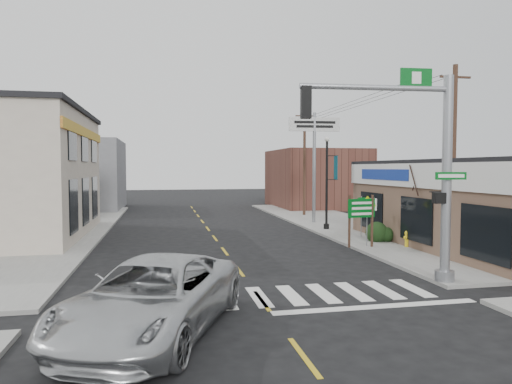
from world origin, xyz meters
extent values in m
plane|color=black|center=(0.00, 0.00, 0.00)|extent=(140.00, 140.00, 0.00)
cube|color=gray|center=(9.00, 13.00, 0.07)|extent=(6.00, 38.00, 0.13)
cube|color=gray|center=(-9.00, 13.00, 0.07)|extent=(6.00, 38.00, 0.13)
cube|color=gold|center=(0.00, 8.00, 0.01)|extent=(0.12, 56.00, 0.01)
cube|color=silver|center=(0.00, 0.40, 0.01)|extent=(11.00, 2.20, 0.01)
cube|color=brown|center=(12.00, 30.00, 2.80)|extent=(8.00, 10.00, 5.60)
cube|color=slate|center=(-11.00, 32.00, 3.20)|extent=(9.00, 10.00, 6.40)
imported|color=#B9BBBE|center=(-3.01, -2.05, 0.86)|extent=(5.04, 6.80, 1.72)
cylinder|color=gray|center=(6.29, 0.59, 3.47)|extent=(0.31, 0.31, 6.68)
cylinder|color=gray|center=(3.84, 0.59, 6.37)|extent=(4.90, 0.18, 0.18)
cube|color=black|center=(1.59, 0.59, 5.87)|extent=(0.31, 0.25, 1.00)
cube|color=#045216|center=(6.29, 0.37, 3.58)|extent=(1.06, 0.04, 0.25)
cube|color=#045216|center=(5.18, 0.59, 6.70)|extent=(1.06, 0.05, 0.61)
cube|color=black|center=(6.04, 0.54, 2.86)|extent=(0.36, 0.29, 0.36)
cube|color=#482F21|center=(5.73, 7.10, 1.35)|extent=(0.09, 0.09, 2.45)
cube|color=#482F21|center=(6.87, 7.10, 1.35)|extent=(0.09, 0.09, 2.45)
cube|color=#084A0E|center=(6.30, 7.04, 1.97)|extent=(1.40, 0.05, 0.87)
cylinder|color=yellow|center=(8.50, 6.76, 0.44)|extent=(0.22, 0.22, 0.61)
sphere|color=yellow|center=(8.50, 6.76, 0.78)|extent=(0.24, 0.24, 0.24)
cylinder|color=gray|center=(6.74, 7.38, 1.22)|extent=(0.05, 0.05, 2.18)
cube|color=#CAD50A|center=(6.74, 7.35, 2.05)|extent=(0.92, 0.03, 0.92)
cylinder|color=black|center=(6.99, 13.52, 2.82)|extent=(0.15, 0.15, 5.39)
sphere|color=silver|center=(6.99, 13.52, 5.57)|extent=(0.29, 0.29, 0.29)
cube|color=#094454|center=(7.56, 13.52, 3.86)|extent=(0.02, 0.57, 1.45)
cylinder|color=gray|center=(7.37, 16.99, 3.87)|extent=(0.22, 0.22, 7.47)
cube|color=silver|center=(7.37, 16.99, 6.80)|extent=(3.52, 0.18, 0.93)
cylinder|color=black|center=(8.94, 5.96, 1.63)|extent=(0.19, 0.19, 2.99)
ellipsoid|color=#1A3217|center=(9.89, 3.48, 0.56)|extent=(1.16, 1.16, 0.87)
ellipsoid|color=black|center=(7.86, 8.60, 0.55)|extent=(1.12, 1.12, 0.84)
cylinder|color=#3E231A|center=(9.50, 4.84, 4.18)|extent=(0.21, 0.21, 8.11)
cube|color=#3E231A|center=(9.50, 4.84, 7.71)|extent=(1.41, 0.09, 0.09)
cylinder|color=#3A2218|center=(8.22, 21.84, 4.30)|extent=(0.22, 0.22, 8.35)
cube|color=#3A2218|center=(8.22, 21.84, 7.93)|extent=(1.45, 0.09, 0.09)
camera|label=1|loc=(-2.78, -12.68, 3.83)|focal=32.00mm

